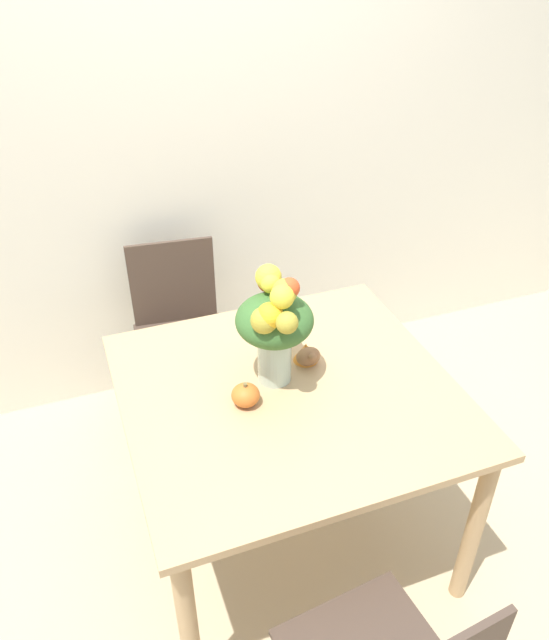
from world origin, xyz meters
name	(u,v)px	position (x,y,z in m)	size (l,w,h in m)	color
ground_plane	(287,530)	(0.00, 0.00, 0.00)	(12.00, 12.00, 0.00)	tan
wall_back	(192,125)	(0.00, 1.19, 1.35)	(8.00, 0.06, 2.70)	silver
dining_table	(289,411)	(0.00, 0.00, 0.68)	(1.14, 1.08, 0.78)	tan
flower_vase	(274,323)	(-0.03, 0.07, 1.02)	(0.26, 0.33, 0.43)	#B2CCBC
pumpkin	(246,395)	(-0.16, -0.02, 0.82)	(0.10, 0.10, 0.09)	orange
turkey_figurine	(307,354)	(0.12, 0.12, 0.81)	(0.09, 0.12, 0.07)	#936642
dining_chair_near_window	(180,334)	(-0.21, 0.87, 0.48)	(0.46, 0.46, 0.90)	#47382D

